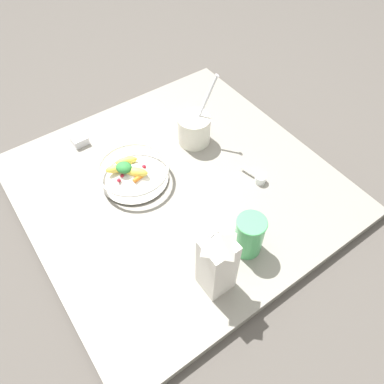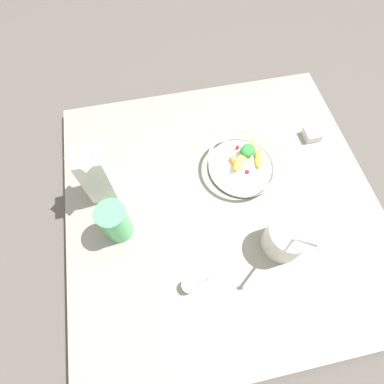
{
  "view_description": "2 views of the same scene",
  "coord_description": "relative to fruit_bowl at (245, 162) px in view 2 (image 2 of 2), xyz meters",
  "views": [
    {
      "loc": [
        0.42,
        0.68,
        0.99
      ],
      "look_at": [
        0.01,
        0.1,
        0.1
      ],
      "focal_mm": 35.0,
      "sensor_mm": 36.0,
      "label": 1
    },
    {
      "loc": [
        -0.37,
        0.17,
        0.88
      ],
      "look_at": [
        0.01,
        0.09,
        0.12
      ],
      "focal_mm": 28.0,
      "sensor_mm": 36.0,
      "label": 2
    }
  ],
  "objects": [
    {
      "name": "countertop",
      "position": [
        -0.11,
        0.1,
        -0.05
      ],
      "size": [
        0.96,
        0.96,
        0.03
      ],
      "color": "gray",
      "rests_on": "ground_plane"
    },
    {
      "name": "drinking_cup",
      "position": [
        -0.14,
        0.42,
        0.03
      ],
      "size": [
        0.09,
        0.09,
        0.14
      ],
      "color": "#4CB266",
      "rests_on": "countertop"
    },
    {
      "name": "spice_jar",
      "position": [
        0.07,
        -0.27,
        -0.02
      ],
      "size": [
        0.05,
        0.05,
        0.03
      ],
      "color": "silver",
      "rests_on": "countertop"
    },
    {
      "name": "fruit_bowl",
      "position": [
        0.0,
        0.0,
        0.0
      ],
      "size": [
        0.24,
        0.24,
        0.08
      ],
      "color": "silver",
      "rests_on": "countertop"
    },
    {
      "name": "milk_carton",
      "position": [
        0.01,
        0.45,
        0.09
      ],
      "size": [
        0.08,
        0.08,
        0.25
      ],
      "color": "silver",
      "rests_on": "countertop"
    },
    {
      "name": "ground_plane",
      "position": [
        -0.11,
        0.1,
        -0.07
      ],
      "size": [
        6.0,
        6.0,
        0.0
      ],
      "primitive_type": "plane",
      "color": "#4C4742"
    },
    {
      "name": "measuring_scoop",
      "position": [
        -0.34,
        0.25,
        -0.02
      ],
      "size": [
        0.04,
        0.1,
        0.03
      ],
      "color": "white",
      "rests_on": "countertop"
    },
    {
      "name": "yogurt_tub",
      "position": [
        -0.27,
        -0.04,
        0.02
      ],
      "size": [
        0.15,
        0.12,
        0.26
      ],
      "color": "silver",
      "rests_on": "countertop"
    }
  ]
}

